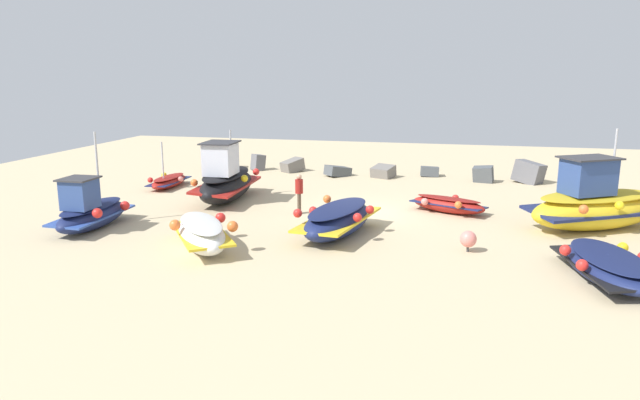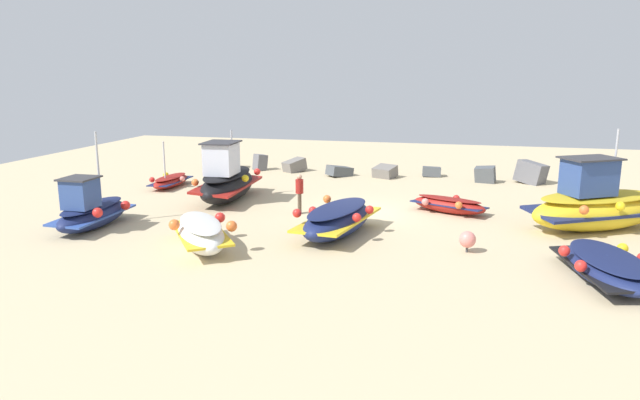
% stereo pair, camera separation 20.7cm
% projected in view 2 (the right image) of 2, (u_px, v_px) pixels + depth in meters
% --- Properties ---
extents(ground_plane, '(48.27, 48.27, 0.00)m').
position_uv_depth(ground_plane, '(362.00, 213.00, 23.86)').
color(ground_plane, '#C6B289').
extents(fishing_boat_0, '(5.65, 4.43, 3.74)m').
position_uv_depth(fishing_boat_0, '(596.00, 205.00, 21.14)').
color(fishing_boat_0, gold).
rests_on(fishing_boat_0, ground_plane).
extents(fishing_boat_1, '(2.32, 5.08, 3.16)m').
position_uv_depth(fishing_boat_1, '(227.00, 180.00, 25.92)').
color(fishing_boat_1, black).
rests_on(fishing_boat_1, ground_plane).
extents(fishing_boat_2, '(2.60, 4.70, 1.15)m').
position_uv_depth(fishing_boat_2, '(337.00, 219.00, 20.52)').
color(fishing_boat_2, navy).
rests_on(fishing_boat_2, ground_plane).
extents(fishing_boat_3, '(2.01, 3.85, 3.53)m').
position_uv_depth(fishing_boat_3, '(91.00, 211.00, 21.40)').
color(fishing_boat_3, navy).
rests_on(fishing_boat_3, ground_plane).
extents(fishing_boat_4, '(3.33, 2.32, 0.73)m').
position_uv_depth(fishing_boat_4, '(449.00, 204.00, 23.80)').
color(fishing_boat_4, maroon).
rests_on(fishing_boat_4, ground_plane).
extents(fishing_boat_5, '(2.65, 4.32, 0.88)m').
position_uv_depth(fishing_boat_5, '(607.00, 266.00, 16.09)').
color(fishing_boat_5, navy).
rests_on(fishing_boat_5, ground_plane).
extents(fishing_boat_6, '(3.32, 3.87, 1.07)m').
position_uv_depth(fishing_boat_6, '(201.00, 233.00, 19.03)').
color(fishing_boat_6, white).
rests_on(fishing_boat_6, ground_plane).
extents(fishing_boat_7, '(1.55, 3.02, 2.36)m').
position_uv_depth(fishing_boat_7, '(171.00, 181.00, 29.12)').
color(fishing_boat_7, maroon).
rests_on(fishing_boat_7, ground_plane).
extents(person_walking, '(0.32, 0.32, 1.64)m').
position_uv_depth(person_walking, '(299.00, 191.00, 23.53)').
color(person_walking, brown).
rests_on(person_walking, ground_plane).
extents(breakwater_rocks, '(21.14, 2.35, 1.36)m').
position_uv_depth(breakwater_rocks, '(376.00, 168.00, 32.08)').
color(breakwater_rocks, '#4C5156').
rests_on(breakwater_rocks, ground_plane).
extents(mooring_buoy_0, '(0.54, 0.54, 0.70)m').
position_uv_depth(mooring_buoy_0, '(467.00, 240.00, 18.58)').
color(mooring_buoy_0, '#3F3F42').
rests_on(mooring_buoy_0, ground_plane).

